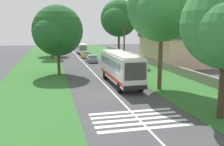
{
  "coord_description": "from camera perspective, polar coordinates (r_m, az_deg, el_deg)",
  "views": [
    {
      "loc": [
        -24.98,
        6.04,
        6.56
      ],
      "look_at": [
        2.88,
        -0.54,
        1.6
      ],
      "focal_mm": 41.54,
      "sensor_mm": 36.0,
      "label": 1
    }
  ],
  "objects": [
    {
      "name": "grass_verge_left",
      "position": [
        40.57,
        -16.16,
        0.16
      ],
      "size": [
        120.0,
        8.0,
        0.04
      ],
      "primitive_type": "cube",
      "color": "#2D6628",
      "rests_on": "ground"
    },
    {
      "name": "trailing_car_1",
      "position": [
        58.57,
        -5.79,
        4.0
      ],
      "size": [
        4.3,
        1.78,
        1.43
      ],
      "color": "gold",
      "rests_on": "ground"
    },
    {
      "name": "trailing_minibus_0",
      "position": [
        67.78,
        -6.66,
        5.52
      ],
      "size": [
        6.0,
        2.14,
        2.53
      ],
      "color": "silver",
      "rests_on": "ground"
    },
    {
      "name": "roadside_building",
      "position": [
        49.21,
        14.24,
        5.22
      ],
      "size": [
        14.38,
        10.57,
        5.66
      ],
      "color": "beige",
      "rests_on": "ground"
    },
    {
      "name": "trailing_car_0",
      "position": [
        50.69,
        -4.45,
        3.12
      ],
      "size": [
        4.3,
        1.78,
        1.43
      ],
      "color": "gray",
      "rests_on": "ground"
    },
    {
      "name": "centre_line",
      "position": [
        40.96,
        -4.63,
        0.59
      ],
      "size": [
        110.0,
        0.16,
        0.01
      ],
      "primitive_type": "cube",
      "color": "silver",
      "rests_on": "ground"
    },
    {
      "name": "grass_verge_right",
      "position": [
        42.94,
        6.25,
        1.01
      ],
      "size": [
        120.0,
        8.0,
        0.04
      ],
      "primitive_type": "cube",
      "color": "#2D6628",
      "rests_on": "ground"
    },
    {
      "name": "zebra_crossing",
      "position": [
        19.33,
        5.84,
        -10.05
      ],
      "size": [
        4.05,
        6.8,
        0.01
      ],
      "color": "silver",
      "rests_on": "ground"
    },
    {
      "name": "roadside_tree_right_2",
      "position": [
        28.19,
        10.4,
        13.72
      ],
      "size": [
        8.88,
        7.25,
        12.36
      ],
      "color": "brown",
      "rests_on": "grass_verge_right"
    },
    {
      "name": "roadside_wall",
      "position": [
        48.68,
        8.08,
        2.71
      ],
      "size": [
        70.0,
        0.4,
        1.14
      ],
      "primitive_type": "cube",
      "color": "gray",
      "rests_on": "grass_verge_right"
    },
    {
      "name": "roadside_tree_left_1",
      "position": [
        65.71,
        -13.34,
        10.78
      ],
      "size": [
        7.9,
        7.02,
        11.58
      ],
      "color": "#4C3826",
      "rests_on": "grass_verge_left"
    },
    {
      "name": "utility_pole",
      "position": [
        41.25,
        2.69,
        5.89
      ],
      "size": [
        0.24,
        1.4,
        7.11
      ],
      "color": "#473828",
      "rests_on": "grass_verge_right"
    },
    {
      "name": "roadside_tree_right_0",
      "position": [
        19.93,
        23.39,
        9.41
      ],
      "size": [
        7.72,
        6.39,
        10.03
      ],
      "color": "#3D2D1E",
      "rests_on": "grass_verge_right"
    },
    {
      "name": "coach_bus",
      "position": [
        30.25,
        1.88,
        1.43
      ],
      "size": [
        11.16,
        2.62,
        3.73
      ],
      "color": "silver",
      "rests_on": "ground"
    },
    {
      "name": "roadside_tree_right_1",
      "position": [
        47.17,
        1.29,
        11.69
      ],
      "size": [
        8.13,
        6.61,
        11.55
      ],
      "color": "#4C3826",
      "rests_on": "grass_verge_right"
    },
    {
      "name": "roadside_tree_left_2",
      "position": [
        37.16,
        -12.13,
        8.84
      ],
      "size": [
        8.37,
        7.03,
        9.72
      ],
      "color": "#4C3826",
      "rests_on": "grass_verge_left"
    },
    {
      "name": "roadside_tree_left_0",
      "position": [
        57.15,
        -13.33,
        8.52
      ],
      "size": [
        5.68,
        4.59,
        7.94
      ],
      "color": "#4C3826",
      "rests_on": "grass_verge_left"
    },
    {
      "name": "ground",
      "position": [
        26.52,
        0.29,
        -4.49
      ],
      "size": [
        160.0,
        160.0,
        0.0
      ],
      "primitive_type": "plane",
      "color": "#424244"
    }
  ]
}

